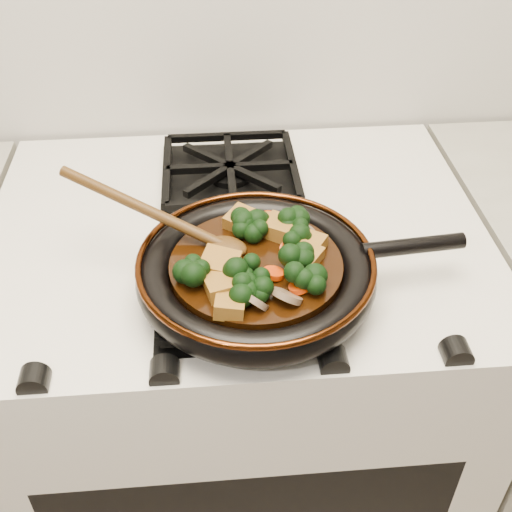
{
  "coord_description": "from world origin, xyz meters",
  "views": [
    {
      "loc": [
        -0.04,
        0.91,
        1.49
      ],
      "look_at": [
        0.02,
        1.54,
        0.97
      ],
      "focal_mm": 45.0,
      "sensor_mm": 36.0,
      "label": 1
    }
  ],
  "objects": [
    {
      "name": "burner_grate_front",
      "position": [
        0.0,
        1.55,
        0.91
      ],
      "size": [
        0.23,
        0.23,
        0.03
      ],
      "primitive_type": null,
      "color": "black",
      "rests_on": "stove"
    },
    {
      "name": "carrot_coin_5",
      "position": [
        0.02,
        1.62,
        0.96
      ],
      "size": [
        0.03,
        0.03,
        0.01
      ],
      "primitive_type": "cylinder",
      "rotation": [
        0.15,
        0.06,
        0.0
      ],
      "color": "red",
      "rests_on": "braising_sauce"
    },
    {
      "name": "braising_sauce",
      "position": [
        0.02,
        1.54,
        0.95
      ],
      "size": [
        0.22,
        0.22,
        0.02
      ],
      "primitive_type": "cylinder",
      "color": "black",
      "rests_on": "skillet"
    },
    {
      "name": "stove",
      "position": [
        0.0,
        1.69,
        0.45
      ],
      "size": [
        0.76,
        0.6,
        0.9
      ],
      "primitive_type": "cube",
      "color": "silver",
      "rests_on": "ground"
    },
    {
      "name": "broccoli_floret_4",
      "position": [
        0.07,
        1.48,
        0.97
      ],
      "size": [
        0.06,
        0.07,
        0.06
      ],
      "primitive_type": null,
      "rotation": [
        0.05,
        0.09,
        1.6
      ],
      "color": "black",
      "rests_on": "braising_sauce"
    },
    {
      "name": "tofu_cube_3",
      "position": [
        0.05,
        1.61,
        0.97
      ],
      "size": [
        0.04,
        0.04,
        0.02
      ],
      "primitive_type": "cube",
      "rotation": [
        0.07,
        0.04,
        1.51
      ],
      "color": "#906121",
      "rests_on": "braising_sauce"
    },
    {
      "name": "broccoli_floret_5",
      "position": [
        0.0,
        1.5,
        0.97
      ],
      "size": [
        0.08,
        0.08,
        0.06
      ],
      "primitive_type": null,
      "rotation": [
        -0.1,
        -0.02,
        2.08
      ],
      "color": "black",
      "rests_on": "braising_sauce"
    },
    {
      "name": "mushroom_slice_3",
      "position": [
        0.01,
        1.46,
        0.97
      ],
      "size": [
        0.04,
        0.04,
        0.03
      ],
      "primitive_type": "cylinder",
      "rotation": [
        0.9,
        0.0,
        2.29
      ],
      "color": "brown",
      "rests_on": "braising_sauce"
    },
    {
      "name": "broccoli_floret_8",
      "position": [
        0.07,
        1.57,
        0.97
      ],
      "size": [
        0.08,
        0.08,
        0.06
      ],
      "primitive_type": null,
      "rotation": [
        -0.12,
        -0.1,
        0.38
      ],
      "color": "black",
      "rests_on": "braising_sauce"
    },
    {
      "name": "tofu_cube_2",
      "position": [
        0.09,
        1.56,
        0.97
      ],
      "size": [
        0.05,
        0.05,
        0.02
      ],
      "primitive_type": "cube",
      "rotation": [
        -0.11,
        0.02,
        2.52
      ],
      "color": "#906121",
      "rests_on": "braising_sauce"
    },
    {
      "name": "mushroom_slice_0",
      "position": [
        0.05,
        1.46,
        0.97
      ],
      "size": [
        0.05,
        0.05,
        0.03
      ],
      "primitive_type": "cylinder",
      "rotation": [
        0.68,
        0.0,
        2.39
      ],
      "color": "brown",
      "rests_on": "braising_sauce"
    },
    {
      "name": "broccoli_floret_1",
      "position": [
        0.02,
        1.6,
        0.97
      ],
      "size": [
        0.08,
        0.08,
        0.07
      ],
      "primitive_type": null,
      "rotation": [
        -0.2,
        -0.24,
        0.32
      ],
      "color": "black",
      "rests_on": "braising_sauce"
    },
    {
      "name": "tofu_cube_0",
      "position": [
        -0.03,
        1.49,
        0.97
      ],
      "size": [
        0.05,
        0.05,
        0.03
      ],
      "primitive_type": "cube",
      "rotation": [
        -0.03,
        0.09,
        1.82
      ],
      "color": "#906121",
      "rests_on": "braising_sauce"
    },
    {
      "name": "broccoli_floret_2",
      "position": [
        0.07,
        1.6,
        0.97
      ],
      "size": [
        0.09,
        0.09,
        0.06
      ],
      "primitive_type": null,
      "rotation": [
        -0.23,
        0.07,
        2.49
      ],
      "color": "black",
      "rests_on": "braising_sauce"
    },
    {
      "name": "skillet",
      "position": [
        0.02,
        1.54,
        0.94
      ],
      "size": [
        0.44,
        0.31,
        0.05
      ],
      "rotation": [
        0.0,
        0.0,
        0.08
      ],
      "color": "black",
      "rests_on": "burner_grate_front"
    },
    {
      "name": "carrot_coin_4",
      "position": [
        0.06,
        1.55,
        0.96
      ],
      "size": [
        0.03,
        0.03,
        0.02
      ],
      "primitive_type": "cylinder",
      "rotation": [
        0.32,
        0.05,
        0.0
      ],
      "color": "red",
      "rests_on": "braising_sauce"
    },
    {
      "name": "tofu_cube_6",
      "position": [
        -0.02,
        1.45,
        0.97
      ],
      "size": [
        0.04,
        0.04,
        0.03
      ],
      "primitive_type": "cube",
      "rotation": [
        0.09,
        0.08,
        1.44
      ],
      "color": "#906121",
      "rests_on": "braising_sauce"
    },
    {
      "name": "burner_grate_back",
      "position": [
        0.0,
        1.83,
        0.91
      ],
      "size": [
        0.23,
        0.23,
        0.03
      ],
      "primitive_type": null,
      "color": "black",
      "rests_on": "stove"
    },
    {
      "name": "broccoli_floret_0",
      "position": [
        -0.0,
        1.47,
        0.97
      ],
      "size": [
        0.07,
        0.08,
        0.07
      ],
      "primitive_type": null,
      "rotation": [
        -0.01,
        0.24,
        1.29
      ],
      "color": "black",
      "rests_on": "braising_sauce"
    },
    {
      "name": "tofu_cube_7",
      "position": [
        0.01,
        1.62,
        0.97
      ],
      "size": [
        0.06,
        0.06,
        0.03
      ],
      "primitive_type": "cube",
      "rotation": [
        -0.07,
        -0.07,
        2.52
      ],
      "color": "#906121",
      "rests_on": "braising_sauce"
    },
    {
      "name": "carrot_coin_0",
      "position": [
        0.05,
        1.62,
        0.96
      ],
      "size": [
        0.03,
        0.03,
        0.02
      ],
      "primitive_type": "cylinder",
      "rotation": [
        0.13,
        0.35,
        0.0
      ],
      "color": "red",
      "rests_on": "braising_sauce"
    },
    {
      "name": "tofu_cube_1",
      "position": [
        0.08,
        1.53,
        0.97
      ],
      "size": [
        0.05,
        0.05,
        0.02
      ],
      "primitive_type": "cube",
      "rotation": [
        0.05,
        -0.05,
        0.92
      ],
      "color": "#906121",
      "rests_on": "braising_sauce"
    },
    {
      "name": "wooden_spoon",
      "position": [
        -0.08,
        1.6,
        0.98
      ],
      "size": [
        0.15,
        0.09,
        0.25
      ],
      "rotation": [
        0.0,
        0.0,
        2.69
      ],
      "color": "#442A0E",
      "rests_on": "braising_sauce"
    },
    {
      "name": "carrot_coin_2",
      "position": [
        0.07,
        1.48,
        0.96
      ],
      "size": [
        0.03,
        0.03,
        0.02
      ],
      "primitive_type": "cylinder",
      "rotation": [
        -0.19,
        -0.31,
        0.0
      ],
      "color": "red",
      "rests_on": "braising_sauce"
    },
    {
      "name": "carrot_coin_3",
      "position": [
        0.02,
        1.61,
        0.96
      ],
      "size": [
        0.03,
        0.03,
        0.01
      ],
      "primitive_type": "cylinder",
      "rotation": [
        -0.03,
        0.24,
        0.0
      ],
      "color": "red",
      "rests_on": "braising_sauce"
    },
    {
      "name": "broccoli_floret_3",
      "position": [
        0.02,
        1.48,
        0.97
      ],
      "size": [
        0.08,
        0.08,
        0.07
      ],
      "primitive_type": null,
      "rotation": [
        -0.2,
        -0.18,
        1.05
      ],
      "color": "black",
      "rests_on": "braising_sauce"
    },
    {
      "name": "broccoli_floret_7",
      "position": [
        -0.06,
        1.51,
        0.97
      ],
      "size": [
        0.07,
        0.08,
        0.06
      ],
      "primitive_type": null,
      "rotation": [
        0.19,
        -0.0,
        0.15
      ],
      "color": "black",
      "rests_on": "braising_sauce"
    },
    {
      "name": "broccoli_floret_6",
      "position": [
        0.07,
        1.53,
        0.97
      ],
      "size": [
        0.09,
        0.09,
        0.08
      ],
      "primitive_type": null,
      "rotation": [
        0.2,
        -0.24,
        0.51
      ],
      "color": "black",
      "rests_on": "braising_sauce"
    },
    {
      "name": "mushroom_slice_2",
      "position": [
        -0.06,
        1.51,
        0.97
      ],
      "size": [
        0.04,
        0.04,
        0.03
      ],
      "primitive_type": "cylinder",
      "rotation": [
        0.64,
        0.0,
        3.06
      ],
      "color": "brown",
      "rests_on": "braising_sauce"
    },
    {
      "name": "tofu_cube_4",
      "position": [
        -0.03,
        1.53,
        0.97
      ],
      "size": [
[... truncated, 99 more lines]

